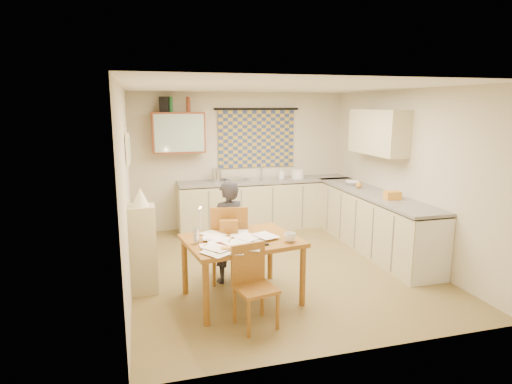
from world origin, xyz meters
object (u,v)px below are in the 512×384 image
object	(u,v)px
dining_table	(242,269)
chair_far	(229,257)
counter_back	(268,204)
shelf_stand	(143,249)
stove	(419,245)
counter_right	(372,221)
person	(228,232)

from	to	relation	value
dining_table	chair_far	size ratio (longest dim) A/B	1.36
chair_far	counter_back	bearing A→B (deg)	-107.66
counter_back	dining_table	bearing A→B (deg)	-112.49
chair_far	shelf_stand	bearing A→B (deg)	13.85
stove	shelf_stand	bearing A→B (deg)	172.12
counter_right	chair_far	xyz separation A→B (m)	(-2.46, -0.64, -0.13)
chair_far	dining_table	bearing A→B (deg)	103.35
stove	dining_table	bearing A→B (deg)	-179.07
person	shelf_stand	world-z (taller)	person
counter_back	dining_table	xyz separation A→B (m)	(-1.17, -2.84, -0.07)
counter_back	shelf_stand	xyz separation A→B (m)	(-2.28, -2.31, 0.09)
counter_back	shelf_stand	world-z (taller)	shelf_stand
stove	dining_table	xyz separation A→B (m)	(-2.43, -0.04, -0.06)
counter_right	dining_table	bearing A→B (deg)	-153.11
dining_table	chair_far	bearing A→B (deg)	83.87
chair_far	person	xyz separation A→B (m)	(-0.02, -0.02, 0.35)
counter_right	person	size ratio (longest dim) A/B	2.20
shelf_stand	person	bearing A→B (deg)	2.07
counter_back	chair_far	distance (m)	2.55
counter_right	chair_far	bearing A→B (deg)	-165.40
counter_back	chair_far	xyz separation A→B (m)	(-1.20, -2.24, -0.13)
stove	shelf_stand	distance (m)	3.58
dining_table	person	world-z (taller)	person
person	counter_right	bearing A→B (deg)	178.20
counter_right	chair_far	size ratio (longest dim) A/B	2.86
person	shelf_stand	bearing A→B (deg)	-14.77
stove	chair_far	bearing A→B (deg)	167.35
shelf_stand	stove	bearing A→B (deg)	-7.88
stove	counter_back	bearing A→B (deg)	114.21
counter_right	shelf_stand	size ratio (longest dim) A/B	2.71
shelf_stand	counter_right	bearing A→B (deg)	11.24
counter_back	counter_right	world-z (taller)	same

